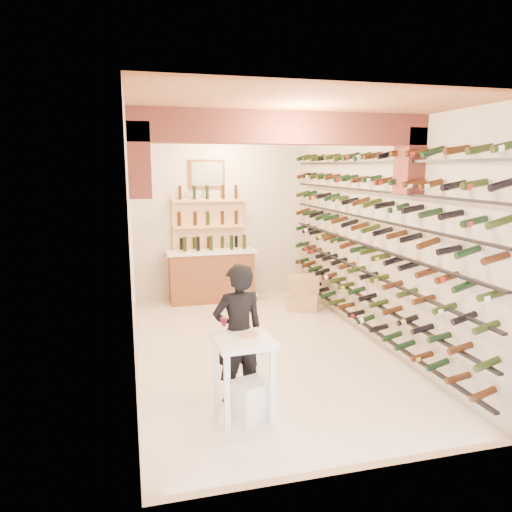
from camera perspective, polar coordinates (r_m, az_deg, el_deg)
The scene contains 11 objects.
ground at distance 7.11m, azimuth 0.61°, elevation -10.80°, with size 6.00×6.00×0.00m, color silver.
room_shell at distance 6.38m, azimuth 1.26°, elevation 7.53°, with size 3.52×6.02×3.21m.
wine_rack at distance 7.24m, azimuth 12.43°, elevation 2.06°, with size 0.32×5.70×2.56m.
back_counter at distance 9.38m, azimuth -5.34°, elevation -2.16°, with size 1.70×0.62×1.29m.
back_shelving at distance 9.50m, azimuth -5.63°, elevation 1.90°, with size 1.40×0.31×2.73m.
tasting_table at distance 5.05m, azimuth -1.53°, elevation -11.37°, with size 0.62×0.62×1.03m.
white_stool at distance 5.23m, azimuth -0.54°, elevation -16.64°, with size 0.31×0.31×0.39m, color white.
person at distance 5.31m, azimuth -2.12°, elevation -9.24°, with size 0.58×0.38×1.58m, color black.
chrome_barstool at distance 6.71m, azimuth -1.59°, elevation -7.58°, with size 0.45×0.45×0.86m.
crate_lower at distance 8.88m, azimuth 5.53°, elevation -5.33°, with size 0.55×0.39×0.33m, color tan.
crate_upper at distance 8.80m, azimuth 5.56°, elevation -3.33°, with size 0.52×0.36×0.30m, color tan.
Camera 1 is at (-1.71, -6.39, 2.58)m, focal length 33.68 mm.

